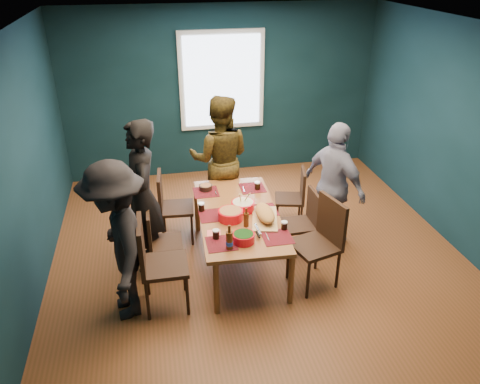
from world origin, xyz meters
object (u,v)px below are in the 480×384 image
object	(u,v)px
chair_left_near	(154,259)
chair_right_far	(295,194)
dining_table	(239,218)
bowl_dumpling	(243,206)
bowl_herbs	(243,237)
person_near_left	(118,242)
person_right	(334,186)
chair_left_mid	(158,238)
bowl_salad	(231,215)
chair_left_far	(169,202)
person_far_left	(142,197)
person_back	(220,159)
cutting_board	(265,215)
chair_right_near	(322,236)
chair_right_mid	(306,218)

from	to	relation	value
chair_left_near	chair_right_far	world-z (taller)	chair_left_near
dining_table	bowl_dumpling	bearing A→B (deg)	43.33
bowl_herbs	person_near_left	bearing A→B (deg)	-179.77
person_right	bowl_herbs	size ratio (longest dim) A/B	6.90
chair_left_mid	bowl_salad	bearing A→B (deg)	-6.79
chair_left_far	chair_right_far	size ratio (longest dim) A/B	1.13
chair_left_mid	person_right	distance (m)	2.22
chair_left_near	bowl_herbs	xyz separation A→B (m)	(0.92, 0.00, 0.14)
bowl_salad	bowl_herbs	size ratio (longest dim) A/B	1.21
person_far_left	person_back	bearing A→B (deg)	127.85
chair_right_far	person_far_left	size ratio (longest dim) A/B	0.46
dining_table	chair_left_mid	xyz separation A→B (m)	(-0.93, -0.02, -0.14)
chair_left_far	person_far_left	xyz separation A→B (m)	(-0.31, -0.50, 0.36)
chair_left_near	person_far_left	size ratio (longest dim) A/B	0.57
person_far_left	bowl_herbs	distance (m)	1.28
cutting_board	chair_left_mid	bearing A→B (deg)	-175.92
chair_right_near	bowl_herbs	xyz separation A→B (m)	(-0.90, -0.07, 0.14)
chair_right_mid	chair_right_near	bearing A→B (deg)	-92.56
person_right	chair_right_mid	bearing A→B (deg)	88.21
chair_right_mid	bowl_dumpling	bearing A→B (deg)	178.37
dining_table	chair_right_far	size ratio (longest dim) A/B	2.24
person_near_left	cutting_board	distance (m)	1.63
chair_left_far	chair_right_near	size ratio (longest dim) A/B	0.91
dining_table	cutting_board	size ratio (longest dim) A/B	2.65
chair_left_mid	chair_left_near	distance (m)	0.60
chair_left_far	bowl_herbs	distance (m)	1.47
person_back	bowl_salad	xyz separation A→B (m)	(-0.09, -1.29, -0.12)
chair_right_far	cutting_board	world-z (taller)	cutting_board
person_near_left	cutting_board	size ratio (longest dim) A/B	2.43
chair_right_near	person_back	distance (m)	1.91
bowl_salad	person_near_left	bearing A→B (deg)	-158.32
chair_right_far	bowl_dumpling	xyz separation A→B (m)	(-0.86, -0.65, 0.27)
chair_left_far	bowl_salad	xyz separation A→B (m)	(0.64, -0.81, 0.21)
chair_left_far	person_back	bearing A→B (deg)	37.56
person_back	person_right	size ratio (longest dim) A/B	1.09
dining_table	bowl_dumpling	world-z (taller)	bowl_dumpling
chair_left_far	person_right	bearing A→B (deg)	-8.49
person_far_left	bowl_salad	xyz separation A→B (m)	(0.95, -0.31, -0.16)
chair_left_far	bowl_dumpling	size ratio (longest dim) A/B	3.43
chair_right_far	bowl_herbs	size ratio (longest dim) A/B	3.54
person_near_left	chair_left_far	bearing A→B (deg)	148.51
chair_left_near	bowl_herbs	world-z (taller)	chair_left_near
person_near_left	person_far_left	bearing A→B (deg)	154.40
chair_right_mid	bowl_dumpling	xyz separation A→B (m)	(-0.78, 0.00, 0.26)
chair_right_mid	person_near_left	xyz separation A→B (m)	(-2.16, -0.65, 0.36)
person_far_left	cutting_board	bearing A→B (deg)	68.19
chair_left_mid	person_far_left	xyz separation A→B (m)	(-0.14, 0.21, 0.42)
chair_right_mid	cutting_board	world-z (taller)	chair_right_mid
chair_left_near	person_right	bearing A→B (deg)	20.83
chair_left_mid	bowl_herbs	bearing A→B (deg)	-33.25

